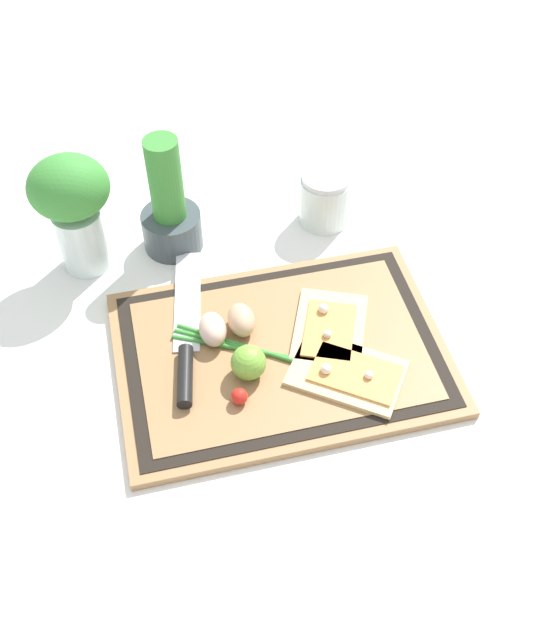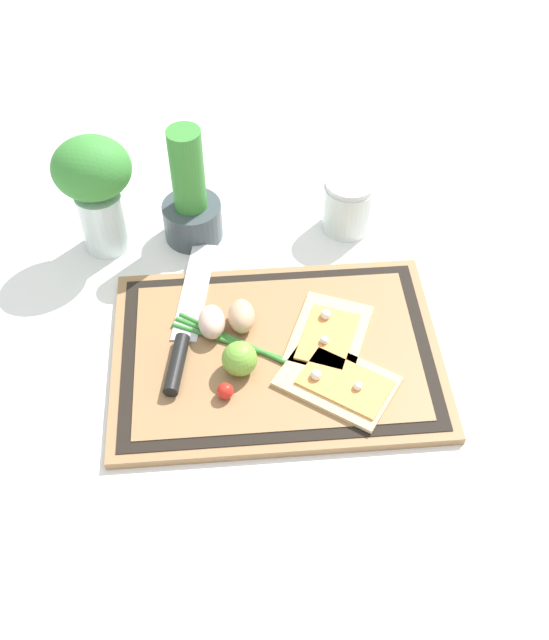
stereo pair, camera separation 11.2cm
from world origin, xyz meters
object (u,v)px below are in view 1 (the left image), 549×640
(pizza_slice_near, at_px, (349,373))
(lime, at_px, (248,363))
(cherry_tomato_red, at_px, (239,396))
(pizza_slice_far, at_px, (329,327))
(egg_pink, at_px, (213,329))
(herb_pot, at_px, (170,212))
(sauce_jar, at_px, (325,201))
(herb_glass, at_px, (73,205))
(egg_brown, at_px, (241,320))
(knife, at_px, (186,348))

(pizza_slice_near, distance_m, lime, 0.14)
(cherry_tomato_red, bearing_deg, lime, 62.92)
(pizza_slice_far, xyz_separation_m, egg_pink, (-0.17, 0.02, 0.01))
(pizza_slice_far, relative_size, lime, 3.32)
(pizza_slice_near, xyz_separation_m, egg_pink, (-0.18, 0.11, 0.01))
(pizza_slice_near, relative_size, herb_pot, 0.89)
(pizza_slice_near, relative_size, lime, 3.71)
(herb_pot, height_order, sauce_jar, herb_pot)
(cherry_tomato_red, bearing_deg, pizza_slice_near, 2.79)
(lime, xyz_separation_m, sauce_jar, (0.20, 0.31, -0.00))
(pizza_slice_near, bearing_deg, sauce_jar, 79.81)
(sauce_jar, bearing_deg, herb_pot, -179.58)
(pizza_slice_near, bearing_deg, herb_pot, 120.39)
(lime, height_order, herb_pot, herb_pot)
(lime, bearing_deg, herb_pot, 101.74)
(cherry_tomato_red, height_order, herb_glass, herb_glass)
(egg_pink, bearing_deg, egg_brown, 10.08)
(pizza_slice_far, distance_m, herb_glass, 0.44)
(herb_glass, bearing_deg, cherry_tomato_red, -61.31)
(cherry_tomato_red, height_order, herb_pot, herb_pot)
(cherry_tomato_red, distance_m, herb_glass, 0.40)
(egg_brown, xyz_separation_m, lime, (-0.01, -0.08, 0.01))
(egg_pink, height_order, herb_pot, herb_pot)
(pizza_slice_near, bearing_deg, herb_glass, 136.18)
(knife, bearing_deg, egg_brown, 15.61)
(pizza_slice_near, distance_m, egg_pink, 0.21)
(cherry_tomato_red, bearing_deg, pizza_slice_far, 31.31)
(herb_pot, distance_m, sauce_jar, 0.27)
(pizza_slice_far, distance_m, knife, 0.22)
(pizza_slice_far, distance_m, herb_pot, 0.33)
(lime, bearing_deg, knife, 143.61)
(egg_pink, bearing_deg, herb_pot, 96.47)
(pizza_slice_near, height_order, lime, lime)
(pizza_slice_far, bearing_deg, egg_brown, 165.71)
(knife, xyz_separation_m, lime, (0.08, -0.06, 0.02))
(cherry_tomato_red, height_order, sauce_jar, sauce_jar)
(knife, relative_size, egg_brown, 5.20)
(egg_pink, height_order, herb_glass, herb_glass)
(egg_pink, bearing_deg, sauce_jar, 44.46)
(egg_pink, bearing_deg, herb_glass, 127.89)
(herb_pot, bearing_deg, lime, -78.26)
(pizza_slice_far, relative_size, egg_pink, 2.86)
(knife, height_order, egg_pink, egg_pink)
(pizza_slice_far, bearing_deg, cherry_tomato_red, -148.69)
(knife, distance_m, egg_brown, 0.09)
(knife, xyz_separation_m, sauce_jar, (0.28, 0.25, 0.02))
(egg_brown, bearing_deg, knife, -164.39)
(pizza_slice_far, relative_size, herb_pot, 0.80)
(egg_brown, xyz_separation_m, egg_pink, (-0.04, -0.01, 0.00))
(herb_pot, bearing_deg, pizza_slice_near, -59.61)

